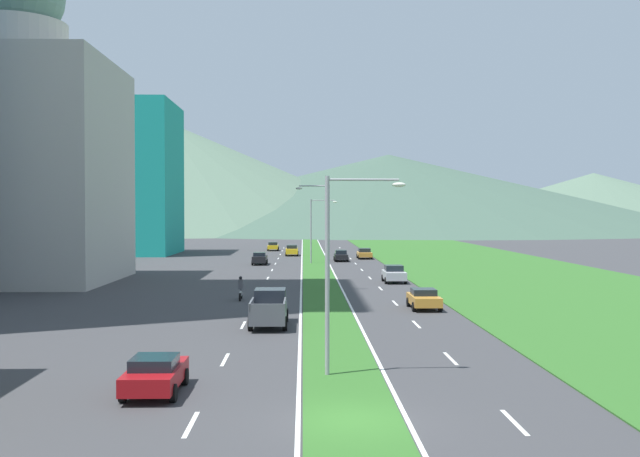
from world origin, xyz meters
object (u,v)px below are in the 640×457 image
at_px(street_lamp_far, 314,226).
at_px(car_7, 155,374).
at_px(street_lamp_mid, 325,229).
at_px(car_0, 273,246).
at_px(car_8, 364,253).
at_px(street_lamp_near, 337,259).
at_px(car_4, 341,256).
at_px(car_1, 424,298).
at_px(motorcycle_rider, 241,290).
at_px(car_2, 292,250).
at_px(car_6, 260,258).
at_px(car_3, 394,274).
at_px(pickup_truck_0, 269,309).

bearing_deg(street_lamp_far, car_7, -95.98).
height_order(street_lamp_mid, street_lamp_far, street_lamp_mid).
bearing_deg(car_0, car_8, -146.99).
height_order(street_lamp_near, car_4, street_lamp_near).
xyz_separation_m(car_1, motorcycle_rider, (-12.96, 5.30, 0.03)).
height_order(car_2, car_4, car_2).
relative_size(car_1, car_8, 0.93).
height_order(street_lamp_far, motorcycle_rider, street_lamp_far).
distance_m(car_4, car_7, 70.83).
xyz_separation_m(car_6, car_7, (0.00, -64.01, -0.07)).
distance_m(street_lamp_mid, car_0, 62.40).
distance_m(car_3, car_7, 43.24).
bearing_deg(car_8, street_lamp_near, -5.72).
distance_m(street_lamp_mid, street_lamp_far, 31.45).
bearing_deg(car_1, motorcycle_rider, -112.23).
height_order(pickup_truck_0, motorcycle_rider, pickup_truck_0).
xyz_separation_m(car_1, car_3, (0.26, 18.32, 0.10)).
relative_size(car_0, car_8, 0.97).
height_order(car_3, car_6, car_3).
height_order(street_lamp_far, pickup_truck_0, street_lamp_far).
bearing_deg(car_2, street_lamp_mid, -175.80).
relative_size(street_lamp_far, car_7, 2.02).
bearing_deg(street_lamp_mid, car_2, 94.20).
height_order(car_2, car_7, car_2).
distance_m(street_lamp_far, motorcycle_rider, 38.40).
relative_size(street_lamp_far, car_1, 2.00).
height_order(car_3, motorcycle_rider, motorcycle_rider).
distance_m(car_4, pickup_truck_0, 54.72).
bearing_deg(car_8, car_2, -124.90).
bearing_deg(street_lamp_far, car_2, 100.72).
xyz_separation_m(street_lamp_far, pickup_truck_0, (-3.43, -49.81, -3.85)).
relative_size(car_1, car_4, 0.92).
bearing_deg(street_lamp_mid, car_3, 45.43).
xyz_separation_m(street_lamp_mid, car_8, (6.79, 40.75, -4.42)).
height_order(car_1, car_7, car_7).
bearing_deg(car_0, car_4, -158.65).
height_order(car_0, car_6, car_6).
distance_m(street_lamp_mid, car_1, 13.93).
xyz_separation_m(street_lamp_mid, street_lamp_far, (-0.40, 31.44, -0.33)).
distance_m(street_lamp_mid, car_7, 35.20).
relative_size(car_1, car_2, 0.92).
relative_size(car_4, motorcycle_rider, 2.24).
xyz_separation_m(street_lamp_mid, car_3, (6.68, 6.78, -4.35)).
height_order(street_lamp_mid, motorcycle_rider, street_lamp_mid).
height_order(street_lamp_far, car_7, street_lamp_far).
relative_size(street_lamp_near, car_0, 1.89).
distance_m(street_lamp_near, motorcycle_rider, 26.27).
height_order(street_lamp_near, street_lamp_mid, street_lamp_mid).
distance_m(car_2, car_7, 82.18).
bearing_deg(street_lamp_far, street_lamp_mid, -89.28).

